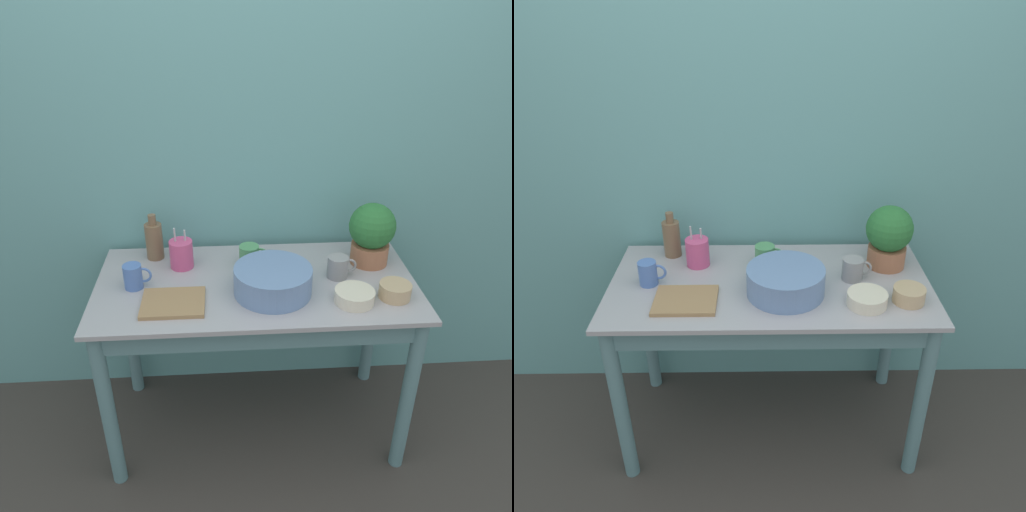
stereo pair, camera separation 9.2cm
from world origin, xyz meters
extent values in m
plane|color=#3D3833|center=(0.00, 0.00, 0.00)|extent=(12.00, 12.00, 0.00)
cube|color=#609E9E|center=(0.00, 0.71, 1.20)|extent=(6.00, 0.05, 2.40)
cylinder|color=slate|center=(-0.61, 0.05, 0.39)|extent=(0.06, 0.06, 0.78)
cylinder|color=slate|center=(0.61, 0.05, 0.39)|extent=(0.06, 0.06, 0.78)
cylinder|color=slate|center=(-0.61, 0.60, 0.39)|extent=(0.06, 0.06, 0.78)
cylinder|color=slate|center=(0.61, 0.60, 0.39)|extent=(0.06, 0.06, 0.78)
cube|color=slate|center=(0.00, 0.05, 0.73)|extent=(1.21, 0.02, 0.10)
cube|color=#9E9EA3|center=(0.00, 0.33, 0.79)|extent=(1.31, 0.65, 0.02)
cylinder|color=#A36647|center=(0.50, 0.46, 0.85)|extent=(0.16, 0.16, 0.09)
sphere|color=#286B33|center=(0.50, 0.46, 0.98)|extent=(0.20, 0.20, 0.20)
cylinder|color=#6684B2|center=(0.06, 0.24, 0.86)|extent=(0.31, 0.31, 0.11)
cylinder|color=brown|center=(-0.43, 0.56, 0.89)|extent=(0.08, 0.08, 0.16)
cylinder|color=brown|center=(-0.43, 0.56, 0.99)|extent=(0.03, 0.03, 0.05)
cylinder|color=#4C935B|center=(-0.02, 0.46, 0.85)|extent=(0.09, 0.09, 0.09)
torus|color=#4C935B|center=(0.03, 0.46, 0.86)|extent=(0.06, 0.01, 0.06)
cylinder|color=#4C70B7|center=(-0.49, 0.31, 0.86)|extent=(0.07, 0.07, 0.10)
torus|color=#4C70B7|center=(-0.45, 0.31, 0.86)|extent=(0.07, 0.01, 0.07)
cylinder|color=gray|center=(0.34, 0.34, 0.85)|extent=(0.09, 0.09, 0.09)
torus|color=gray|center=(0.39, 0.34, 0.86)|extent=(0.06, 0.01, 0.06)
cylinder|color=tan|center=(0.53, 0.17, 0.83)|extent=(0.12, 0.12, 0.06)
cylinder|color=beige|center=(0.37, 0.15, 0.83)|extent=(0.15, 0.15, 0.05)
cylinder|color=#CC4C7F|center=(-0.31, 0.47, 0.87)|extent=(0.10, 0.10, 0.12)
cylinder|color=#B7B7BC|center=(-0.33, 0.48, 0.90)|extent=(0.01, 0.04, 0.19)
cylinder|color=#B7B7BC|center=(-0.29, 0.48, 0.89)|extent=(0.01, 0.03, 0.17)
cube|color=#99754C|center=(-0.33, 0.18, 0.81)|extent=(0.24, 0.20, 0.02)
camera|label=1|loc=(-0.12, -1.42, 1.89)|focal=35.00mm
camera|label=2|loc=(-0.03, -1.42, 1.89)|focal=35.00mm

